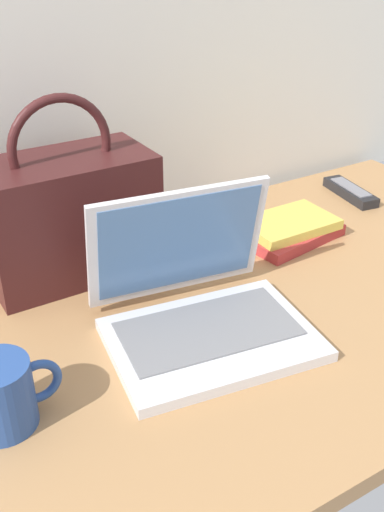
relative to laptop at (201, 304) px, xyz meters
name	(u,v)px	position (x,y,z in m)	size (l,w,h in m)	color
desk	(196,325)	(0.01, 0.03, -0.06)	(1.60, 0.76, 0.03)	#A87A4C
laptop	(201,304)	(0.00, 0.00, 0.00)	(0.34, 0.31, 0.22)	silver
coffee_mug	(2,395)	(-0.32, -0.04, 0.00)	(0.13, 0.09, 0.10)	#26478C
remote_control_far	(350,192)	(0.58, 0.26, -0.03)	(0.07, 0.17, 0.02)	black
handbag	(68,214)	(-0.10, 0.28, 0.07)	(0.30, 0.16, 0.33)	#3F1919
book_stack	(288,229)	(0.32, 0.17, -0.03)	(0.22, 0.16, 0.04)	#B23333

